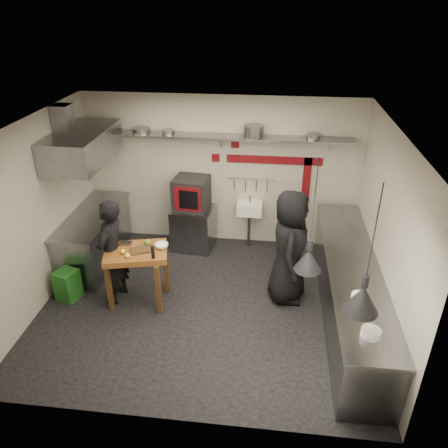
# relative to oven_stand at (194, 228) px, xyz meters

# --- Properties ---
(floor) EXTENTS (5.00, 5.00, 0.00)m
(floor) POSITION_rel_oven_stand_xyz_m (0.48, -1.74, -0.40)
(floor) COLOR black
(floor) RESTS_ON ground
(ceiling) EXTENTS (5.00, 5.00, 0.00)m
(ceiling) POSITION_rel_oven_stand_xyz_m (0.48, -1.74, 2.40)
(ceiling) COLOR beige
(ceiling) RESTS_ON floor
(wall_back) EXTENTS (5.00, 0.04, 2.80)m
(wall_back) POSITION_rel_oven_stand_xyz_m (0.48, 0.36, 1.00)
(wall_back) COLOR beige
(wall_back) RESTS_ON floor
(wall_front) EXTENTS (5.00, 0.04, 2.80)m
(wall_front) POSITION_rel_oven_stand_xyz_m (0.48, -3.84, 1.00)
(wall_front) COLOR beige
(wall_front) RESTS_ON floor
(wall_left) EXTENTS (0.04, 4.20, 2.80)m
(wall_left) POSITION_rel_oven_stand_xyz_m (-2.02, -1.74, 1.00)
(wall_left) COLOR beige
(wall_left) RESTS_ON floor
(wall_right) EXTENTS (0.04, 4.20, 2.80)m
(wall_right) POSITION_rel_oven_stand_xyz_m (2.98, -1.74, 1.00)
(wall_right) COLOR beige
(wall_right) RESTS_ON floor
(red_band_horiz) EXTENTS (1.70, 0.02, 0.14)m
(red_band_horiz) POSITION_rel_oven_stand_xyz_m (1.43, 0.34, 1.28)
(red_band_horiz) COLOR maroon
(red_band_horiz) RESTS_ON wall_back
(red_band_vert) EXTENTS (0.14, 0.02, 1.10)m
(red_band_vert) POSITION_rel_oven_stand_xyz_m (2.03, 0.34, 0.80)
(red_band_vert) COLOR maroon
(red_band_vert) RESTS_ON wall_back
(red_tile_a) EXTENTS (0.14, 0.02, 0.14)m
(red_tile_a) POSITION_rel_oven_stand_xyz_m (0.73, 0.34, 1.55)
(red_tile_a) COLOR maroon
(red_tile_a) RESTS_ON wall_back
(red_tile_b) EXTENTS (0.14, 0.02, 0.14)m
(red_tile_b) POSITION_rel_oven_stand_xyz_m (0.38, 0.34, 1.28)
(red_tile_b) COLOR maroon
(red_tile_b) RESTS_ON wall_back
(back_shelf) EXTENTS (4.60, 0.34, 0.04)m
(back_shelf) POSITION_rel_oven_stand_xyz_m (0.48, 0.18, 1.72)
(back_shelf) COLOR slate
(back_shelf) RESTS_ON wall_back
(shelf_bracket_left) EXTENTS (0.04, 0.06, 0.24)m
(shelf_bracket_left) POSITION_rel_oven_stand_xyz_m (-1.42, 0.33, 1.62)
(shelf_bracket_left) COLOR slate
(shelf_bracket_left) RESTS_ON wall_back
(shelf_bracket_mid) EXTENTS (0.04, 0.06, 0.24)m
(shelf_bracket_mid) POSITION_rel_oven_stand_xyz_m (0.48, 0.33, 1.62)
(shelf_bracket_mid) COLOR slate
(shelf_bracket_mid) RESTS_ON wall_back
(shelf_bracket_right) EXTENTS (0.04, 0.06, 0.24)m
(shelf_bracket_right) POSITION_rel_oven_stand_xyz_m (2.38, 0.33, 1.62)
(shelf_bracket_right) COLOR slate
(shelf_bracket_right) RESTS_ON wall_back
(pan_far_left) EXTENTS (0.32, 0.32, 0.09)m
(pan_far_left) POSITION_rel_oven_stand_xyz_m (-0.91, 0.18, 1.79)
(pan_far_left) COLOR slate
(pan_far_left) RESTS_ON back_shelf
(pan_mid_left) EXTENTS (0.27, 0.27, 0.07)m
(pan_mid_left) POSITION_rel_oven_stand_xyz_m (-0.42, 0.18, 1.78)
(pan_mid_left) COLOR slate
(pan_mid_left) RESTS_ON back_shelf
(stock_pot) EXTENTS (0.44, 0.44, 0.20)m
(stock_pot) POSITION_rel_oven_stand_xyz_m (1.06, 0.18, 1.84)
(stock_pot) COLOR slate
(stock_pot) RESTS_ON back_shelf
(pan_right) EXTENTS (0.30, 0.30, 0.08)m
(pan_right) POSITION_rel_oven_stand_xyz_m (2.06, 0.18, 1.78)
(pan_right) COLOR slate
(pan_right) RESTS_ON back_shelf
(oven_stand) EXTENTS (0.81, 0.75, 0.80)m
(oven_stand) POSITION_rel_oven_stand_xyz_m (0.00, 0.00, 0.00)
(oven_stand) COLOR slate
(oven_stand) RESTS_ON floor
(combi_oven) EXTENTS (0.67, 0.63, 0.58)m
(combi_oven) POSITION_rel_oven_stand_xyz_m (-0.03, 0.06, 0.69)
(combi_oven) COLOR black
(combi_oven) RESTS_ON oven_stand
(oven_door) EXTENTS (0.48, 0.09, 0.46)m
(oven_door) POSITION_rel_oven_stand_xyz_m (-0.05, -0.23, 0.69)
(oven_door) COLOR maroon
(oven_door) RESTS_ON combi_oven
(oven_glass) EXTENTS (0.34, 0.06, 0.34)m
(oven_glass) POSITION_rel_oven_stand_xyz_m (-0.03, -0.25, 0.69)
(oven_glass) COLOR black
(oven_glass) RESTS_ON oven_door
(hand_sink) EXTENTS (0.46, 0.34, 0.22)m
(hand_sink) POSITION_rel_oven_stand_xyz_m (1.03, 0.18, 0.38)
(hand_sink) COLOR white
(hand_sink) RESTS_ON wall_back
(sink_tap) EXTENTS (0.03, 0.03, 0.14)m
(sink_tap) POSITION_rel_oven_stand_xyz_m (1.03, 0.18, 0.56)
(sink_tap) COLOR slate
(sink_tap) RESTS_ON hand_sink
(sink_drain) EXTENTS (0.06, 0.06, 0.66)m
(sink_drain) POSITION_rel_oven_stand_xyz_m (1.03, 0.14, -0.06)
(sink_drain) COLOR slate
(sink_drain) RESTS_ON floor
(utensil_rail) EXTENTS (0.90, 0.02, 0.02)m
(utensil_rail) POSITION_rel_oven_stand_xyz_m (1.03, 0.32, 0.92)
(utensil_rail) COLOR slate
(utensil_rail) RESTS_ON wall_back
(counter_right) EXTENTS (0.70, 3.80, 0.90)m
(counter_right) POSITION_rel_oven_stand_xyz_m (2.63, -1.74, 0.05)
(counter_right) COLOR slate
(counter_right) RESTS_ON floor
(counter_right_top) EXTENTS (0.76, 3.90, 0.03)m
(counter_right_top) POSITION_rel_oven_stand_xyz_m (2.63, -1.74, 0.52)
(counter_right_top) COLOR slate
(counter_right_top) RESTS_ON counter_right
(plate_stack) EXTENTS (0.24, 0.24, 0.09)m
(plate_stack) POSITION_rel_oven_stand_xyz_m (2.60, -3.22, 0.57)
(plate_stack) COLOR white
(plate_stack) RESTS_ON counter_right_top
(small_bowl_right) EXTENTS (0.23, 0.23, 0.05)m
(small_bowl_right) POSITION_rel_oven_stand_xyz_m (2.58, -2.54, 0.56)
(small_bowl_right) COLOR white
(small_bowl_right) RESTS_ON counter_right_top
(counter_left) EXTENTS (0.70, 1.90, 0.90)m
(counter_left) POSITION_rel_oven_stand_xyz_m (-1.67, -0.69, 0.05)
(counter_left) COLOR slate
(counter_left) RESTS_ON floor
(counter_left_top) EXTENTS (0.76, 2.00, 0.03)m
(counter_left_top) POSITION_rel_oven_stand_xyz_m (-1.67, -0.69, 0.52)
(counter_left_top) COLOR slate
(counter_left_top) RESTS_ON counter_left
(extractor_hood) EXTENTS (0.78, 1.60, 0.50)m
(extractor_hood) POSITION_rel_oven_stand_xyz_m (-1.62, -0.69, 1.75)
(extractor_hood) COLOR slate
(extractor_hood) RESTS_ON ceiling
(hood_duct) EXTENTS (0.28, 0.28, 0.50)m
(hood_duct) POSITION_rel_oven_stand_xyz_m (-1.87, -0.69, 2.15)
(hood_duct) COLOR slate
(hood_duct) RESTS_ON ceiling
(green_bin) EXTENTS (0.40, 0.40, 0.50)m
(green_bin) POSITION_rel_oven_stand_xyz_m (-1.69, -1.82, -0.15)
(green_bin) COLOR #1B5A1B
(green_bin) RESTS_ON floor
(prep_table) EXTENTS (1.05, 0.84, 0.92)m
(prep_table) POSITION_rel_oven_stand_xyz_m (-0.55, -1.74, 0.06)
(prep_table) COLOR brown
(prep_table) RESTS_ON floor
(cutting_board) EXTENTS (0.37, 0.32, 0.02)m
(cutting_board) POSITION_rel_oven_stand_xyz_m (-0.46, -1.73, 0.53)
(cutting_board) COLOR #4F341A
(cutting_board) RESTS_ON prep_table
(pepper_mill) EXTENTS (0.06, 0.06, 0.20)m
(pepper_mill) POSITION_rel_oven_stand_xyz_m (-0.23, -1.92, 0.62)
(pepper_mill) COLOR black
(pepper_mill) RESTS_ON prep_table
(lemon_a) EXTENTS (0.08, 0.08, 0.07)m
(lemon_a) POSITION_rel_oven_stand_xyz_m (-0.70, -1.86, 0.56)
(lemon_a) COLOR yellow
(lemon_a) RESTS_ON prep_table
(lemon_b) EXTENTS (0.08, 0.08, 0.07)m
(lemon_b) POSITION_rel_oven_stand_xyz_m (-0.60, -1.96, 0.56)
(lemon_b) COLOR yellow
(lemon_b) RESTS_ON prep_table
(veg_ball) EXTENTS (0.11, 0.11, 0.10)m
(veg_ball) POSITION_rel_oven_stand_xyz_m (-0.41, -1.58, 0.57)
(veg_ball) COLOR #53832C
(veg_ball) RESTS_ON prep_table
(steel_tray) EXTENTS (0.19, 0.13, 0.03)m
(steel_tray) POSITION_rel_oven_stand_xyz_m (-0.75, -1.58, 0.54)
(steel_tray) COLOR slate
(steel_tray) RESTS_ON prep_table
(bowl) EXTENTS (0.25, 0.25, 0.06)m
(bowl) POSITION_rel_oven_stand_xyz_m (-0.18, -1.62, 0.55)
(bowl) COLOR white
(bowl) RESTS_ON prep_table
(heat_lamp_near) EXTENTS (0.34, 0.34, 1.41)m
(heat_lamp_near) POSITION_rel_oven_stand_xyz_m (1.89, -2.67, 1.70)
(heat_lamp_near) COLOR black
(heat_lamp_near) RESTS_ON ceiling
(heat_lamp_far) EXTENTS (0.48, 0.48, 1.47)m
(heat_lamp_far) POSITION_rel_oven_stand_xyz_m (2.42, -3.29, 1.66)
(heat_lamp_far) COLOR black
(heat_lamp_far) RESTS_ON ceiling
(chef_left) EXTENTS (0.49, 0.67, 1.69)m
(chef_left) POSITION_rel_oven_stand_xyz_m (-0.93, -1.73, 0.45)
(chef_left) COLOR black
(chef_left) RESTS_ON floor
(chef_right) EXTENTS (0.61, 0.92, 1.84)m
(chef_right) POSITION_rel_oven_stand_xyz_m (1.73, -1.38, 0.52)
(chef_right) COLOR black
(chef_right) RESTS_ON floor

